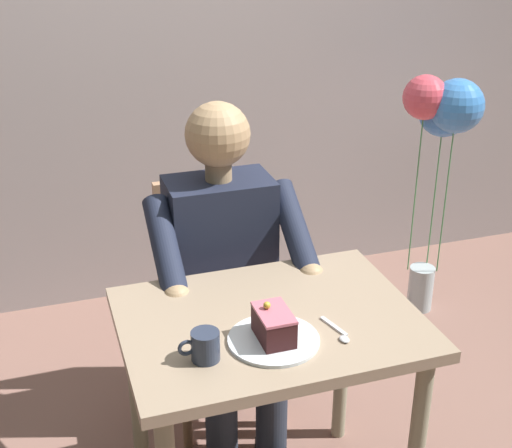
{
  "coord_description": "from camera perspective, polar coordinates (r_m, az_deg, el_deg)",
  "views": [
    {
      "loc": [
        0.57,
        1.61,
        1.81
      ],
      "look_at": [
        0.01,
        -0.1,
        0.98
      ],
      "focal_mm": 49.56,
      "sensor_mm": 36.0,
      "label": 1
    }
  ],
  "objects": [
    {
      "name": "chair",
      "position": [
        2.66,
        -3.36,
        -5.22
      ],
      "size": [
        0.42,
        0.42,
        0.88
      ],
      "color": "tan",
      "rests_on": "ground"
    },
    {
      "name": "seated_person",
      "position": [
        2.44,
        -2.39,
        -4.0
      ],
      "size": [
        0.53,
        0.58,
        1.22
      ],
      "color": "#1F2538",
      "rests_on": "ground"
    },
    {
      "name": "dessert_plate",
      "position": [
        1.92,
        1.43,
        -9.33
      ],
      "size": [
        0.25,
        0.25,
        0.01
      ],
      "primitive_type": "cylinder",
      "color": "white",
      "rests_on": "dining_table"
    },
    {
      "name": "coffee_cup",
      "position": [
        1.83,
        -4.17,
        -9.74
      ],
      "size": [
        0.11,
        0.07,
        0.08
      ],
      "color": "#2B3449",
      "rests_on": "dining_table"
    },
    {
      "name": "balloon_display",
      "position": [
        3.19,
        14.82,
        7.76
      ],
      "size": [
        0.33,
        0.32,
        1.14
      ],
      "color": "#B2C1C6",
      "rests_on": "ground"
    },
    {
      "name": "dessert_spoon",
      "position": [
        1.96,
        6.75,
        -8.74
      ],
      "size": [
        0.04,
        0.14,
        0.01
      ],
      "color": "silver",
      "rests_on": "dining_table"
    },
    {
      "name": "dining_table",
      "position": [
        2.08,
        1.11,
        -10.23
      ],
      "size": [
        0.84,
        0.63,
        0.73
      ],
      "color": "#9E866D",
      "rests_on": "ground"
    },
    {
      "name": "cake_slice",
      "position": [
        1.89,
        1.44,
        -8.13
      ],
      "size": [
        0.09,
        0.14,
        0.1
      ],
      "color": "#3A1718",
      "rests_on": "dessert_plate"
    }
  ]
}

